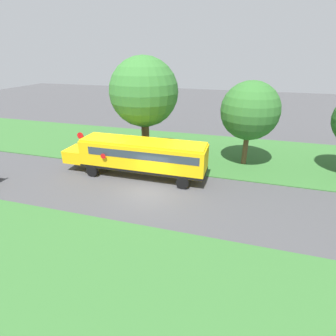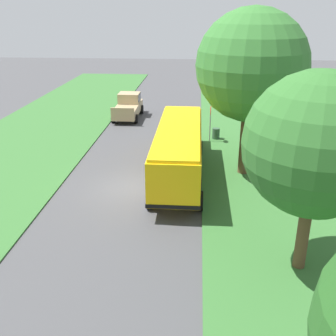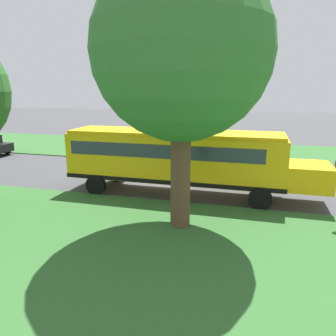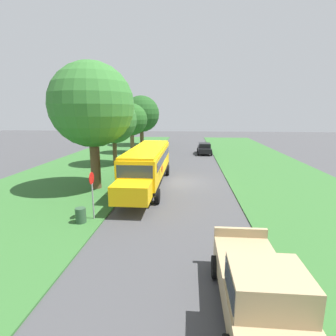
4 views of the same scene
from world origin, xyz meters
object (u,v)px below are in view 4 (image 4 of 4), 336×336
(oak_tree_beside_bus, at_px, (92,105))
(stop_sign, at_px, (92,190))
(car_black_nearest, at_px, (204,148))
(school_bus, at_px, (148,163))
(pickup_truck, at_px, (260,289))
(oak_tree_across_road, at_px, (140,114))
(oak_tree_far_end, at_px, (131,120))
(oak_tree_roadside_mid, at_px, (113,120))
(trash_bin, at_px, (81,216))

(oak_tree_beside_bus, bearing_deg, stop_sign, -71.72)
(car_black_nearest, bearing_deg, school_bus, -107.46)
(pickup_truck, bearing_deg, oak_tree_across_road, 105.13)
(pickup_truck, relative_size, oak_tree_far_end, 0.76)
(oak_tree_roadside_mid, bearing_deg, stop_sign, -78.44)
(school_bus, distance_m, oak_tree_beside_bus, 6.04)
(car_black_nearest, bearing_deg, oak_tree_across_road, 141.05)
(oak_tree_roadside_mid, bearing_deg, oak_tree_beside_bus, -83.04)
(car_black_nearest, xyz_separation_m, oak_tree_roadside_mid, (-10.50, -8.97, 4.19))
(school_bus, height_order, pickup_truck, school_bus)
(oak_tree_beside_bus, xyz_separation_m, trash_bin, (1.49, -6.61, -5.96))
(oak_tree_across_road, relative_size, stop_sign, 3.18)
(school_bus, xyz_separation_m, oak_tree_across_road, (-5.38, 26.02, 3.57))
(oak_tree_roadside_mid, relative_size, trash_bin, 8.45)
(trash_bin, bearing_deg, oak_tree_beside_bus, 102.72)
(oak_tree_far_end, height_order, oak_tree_across_road, oak_tree_across_road)
(stop_sign, bearing_deg, pickup_truck, -42.77)
(oak_tree_far_end, distance_m, oak_tree_across_road, 8.94)
(pickup_truck, relative_size, oak_tree_beside_bus, 0.57)
(pickup_truck, bearing_deg, oak_tree_roadside_mid, 115.39)
(school_bus, height_order, car_black_nearest, school_bus)
(car_black_nearest, bearing_deg, oak_tree_roadside_mid, -139.50)
(oak_tree_beside_bus, relative_size, oak_tree_roadside_mid, 1.25)
(school_bus, bearing_deg, stop_sign, -105.99)
(oak_tree_far_end, relative_size, stop_sign, 2.60)
(oak_tree_far_end, height_order, stop_sign, oak_tree_far_end)
(car_black_nearest, relative_size, stop_sign, 1.61)
(school_bus, relative_size, oak_tree_roadside_mid, 1.63)
(oak_tree_far_end, distance_m, stop_sign, 24.37)
(car_black_nearest, distance_m, trash_bin, 25.97)
(school_bus, distance_m, trash_bin, 7.99)
(oak_tree_far_end, bearing_deg, oak_tree_roadside_mid, -89.73)
(oak_tree_roadside_mid, bearing_deg, oak_tree_far_end, 90.27)
(car_black_nearest, bearing_deg, trash_bin, -107.69)
(car_black_nearest, height_order, oak_tree_far_end, oak_tree_far_end)
(trash_bin, bearing_deg, oak_tree_across_road, 94.99)
(pickup_truck, distance_m, oak_tree_far_end, 32.66)
(oak_tree_beside_bus, distance_m, trash_bin, 9.03)
(oak_tree_roadside_mid, xyz_separation_m, oak_tree_far_end, (-0.04, 8.81, -0.30))
(oak_tree_across_road, xyz_separation_m, trash_bin, (2.92, -33.48, -5.05))
(oak_tree_far_end, bearing_deg, trash_bin, -83.84)
(oak_tree_across_road, distance_m, trash_bin, 33.98)
(oak_tree_beside_bus, distance_m, oak_tree_roadside_mid, 9.32)
(oak_tree_across_road, distance_m, stop_sign, 33.27)
(oak_tree_roadside_mid, xyz_separation_m, trash_bin, (2.61, -15.77, -4.62))
(pickup_truck, bearing_deg, oak_tree_beside_bus, 126.03)
(trash_bin, bearing_deg, car_black_nearest, 72.31)
(school_bus, distance_m, oak_tree_far_end, 18.09)
(school_bus, height_order, stop_sign, school_bus)
(oak_tree_roadside_mid, bearing_deg, school_bus, -58.61)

